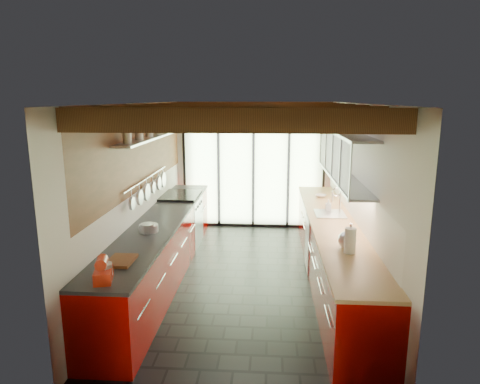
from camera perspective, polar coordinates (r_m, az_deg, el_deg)
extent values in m
plane|color=black|center=(6.62, 0.78, -11.40)|extent=(5.50, 5.50, 0.00)
plane|color=silver|center=(8.91, 1.81, 3.54)|extent=(3.20, 0.00, 3.20)
plane|color=silver|center=(3.59, -1.68, -10.08)|extent=(3.20, 0.00, 3.20)
plane|color=silver|center=(6.50, -13.42, -0.13)|extent=(0.00, 5.50, 5.50)
plane|color=silver|center=(6.33, 15.44, -0.57)|extent=(0.00, 5.50, 5.50)
plane|color=#472814|center=(6.06, 0.85, 11.73)|extent=(5.50, 5.50, 0.00)
cube|color=#593316|center=(3.82, -1.04, 9.53)|extent=(3.14, 0.14, 0.22)
cube|color=#593316|center=(4.71, -0.07, 10.08)|extent=(3.14, 0.14, 0.22)
cube|color=#593316|center=(5.61, 0.59, 10.45)|extent=(3.14, 0.14, 0.22)
cube|color=#593316|center=(6.51, 1.07, 10.72)|extent=(3.14, 0.14, 0.22)
cube|color=#593316|center=(7.41, 1.44, 10.92)|extent=(3.14, 0.14, 0.22)
cube|color=#593316|center=(8.31, 1.72, 11.08)|extent=(3.14, 0.14, 0.22)
cube|color=brown|center=(8.77, 1.84, 10.30)|extent=(3.14, 0.06, 0.50)
plane|color=brown|center=(6.57, -12.95, 6.00)|extent=(0.00, 4.90, 4.90)
plane|color=#C6EAAD|center=(8.93, 1.79, 2.10)|extent=(2.90, 0.00, 2.90)
cube|color=black|center=(9.09, -7.39, 2.18)|extent=(0.05, 0.04, 2.15)
cube|color=black|center=(8.98, 11.08, 1.93)|extent=(0.05, 0.04, 2.15)
cube|color=black|center=(8.89, 1.78, 2.05)|extent=(0.06, 0.05, 2.15)
cube|color=black|center=(8.76, 1.83, 8.98)|extent=(2.90, 0.05, 0.06)
cylinder|color=red|center=(8.73, 1.83, 10.29)|extent=(0.34, 0.04, 0.34)
cylinder|color=beige|center=(8.71, 1.83, 10.28)|extent=(0.28, 0.02, 0.28)
cube|color=#920300|center=(6.64, -10.35, -7.43)|extent=(0.65, 5.00, 0.88)
cube|color=black|center=(6.50, -10.51, -3.62)|extent=(0.68, 5.00, 0.04)
cube|color=silver|center=(7.99, -7.81, -3.94)|extent=(0.66, 0.90, 0.90)
cube|color=black|center=(7.86, -7.91, -0.51)|extent=(0.65, 0.90, 0.06)
cube|color=#920300|center=(6.51, 12.17, -7.92)|extent=(0.65, 5.00, 0.88)
cube|color=tan|center=(6.37, 12.36, -4.04)|extent=(0.68, 5.00, 0.04)
cube|color=white|center=(6.85, 8.96, -6.77)|extent=(0.02, 0.60, 0.84)
cube|color=silver|center=(6.75, 11.89, -2.87)|extent=(0.45, 0.52, 0.02)
cylinder|color=silver|center=(6.72, 13.18, -1.44)|extent=(0.02, 0.02, 0.34)
torus|color=silver|center=(6.68, 12.74, -0.02)|extent=(0.14, 0.02, 0.14)
plane|color=silver|center=(6.47, 12.24, 4.82)|extent=(0.00, 3.00, 3.00)
cube|color=#9EA0A5|center=(6.54, 13.58, 1.88)|extent=(0.34, 3.00, 0.03)
cube|color=#9EA0A5|center=(6.46, 13.88, 7.73)|extent=(0.34, 3.00, 0.03)
cylinder|color=silver|center=(6.73, -12.25, 1.83)|extent=(0.02, 2.20, 0.02)
cube|color=silver|center=(6.52, -11.99, 7.11)|extent=(0.28, 2.60, 0.03)
cylinder|color=silver|center=(5.91, -14.20, -1.50)|extent=(0.04, 0.18, 0.18)
cylinder|color=silver|center=(6.24, -13.21, -0.73)|extent=(0.04, 0.22, 0.22)
cylinder|color=silver|center=(6.56, -12.33, -0.04)|extent=(0.04, 0.26, 0.26)
cylinder|color=silver|center=(6.89, -11.52, 0.59)|extent=(0.04, 0.18, 0.18)
cylinder|color=silver|center=(7.22, -10.79, 1.15)|extent=(0.04, 0.22, 0.22)
cylinder|color=silver|center=(7.51, -10.22, 1.60)|extent=(0.04, 0.26, 0.26)
cube|color=red|center=(4.46, -17.75, -10.52)|extent=(0.23, 0.32, 0.12)
cylinder|color=red|center=(4.39, -17.97, -8.91)|extent=(0.15, 0.20, 0.11)
cylinder|color=silver|center=(4.48, -17.54, -9.80)|extent=(0.17, 0.17, 0.12)
cylinder|color=silver|center=(5.83, -12.20, -4.73)|extent=(0.23, 0.23, 0.12)
cylinder|color=silver|center=(5.87, -12.08, -4.73)|extent=(0.29, 0.29, 0.10)
cube|color=brown|center=(4.90, -15.58, -8.81)|extent=(0.27, 0.38, 0.03)
sphere|color=silver|center=(5.28, 14.08, -6.12)|extent=(0.25, 0.25, 0.22)
cone|color=black|center=(5.24, 14.15, -4.89)|extent=(0.09, 0.09, 0.06)
cylinder|color=silver|center=(5.39, 13.87, -5.62)|extent=(0.04, 0.09, 0.05)
cylinder|color=white|center=(5.09, 14.46, -6.35)|extent=(0.16, 0.16, 0.30)
cylinder|color=silver|center=(5.04, 14.58, -4.40)|extent=(0.03, 0.03, 0.05)
imported|color=silver|center=(6.88, 11.71, -1.78)|extent=(0.10, 0.10, 0.19)
imported|color=silver|center=(7.86, 10.74, -0.52)|extent=(0.23, 0.23, 0.05)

